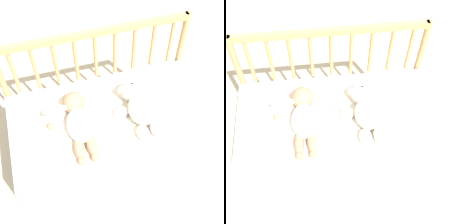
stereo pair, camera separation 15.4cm
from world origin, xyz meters
TOP-DOWN VIEW (x-y plane):
  - ground_plane at (0.00, 0.00)m, footprint 12.00×12.00m
  - crib_mattress at (0.00, 0.00)m, footprint 1.07×0.58m
  - crib_rail at (0.00, 0.31)m, footprint 1.07×0.04m
  - blanket at (-0.03, -0.03)m, footprint 0.81×0.49m
  - teddy_bear at (0.15, -0.00)m, footprint 0.27×0.36m
  - baby at (-0.18, -0.01)m, footprint 0.33×0.40m

SIDE VIEW (x-z plane):
  - ground_plane at x=0.00m, z-range 0.00..0.00m
  - crib_mattress at x=0.00m, z-range 0.00..0.53m
  - blanket at x=-0.03m, z-range 0.53..0.54m
  - baby at x=-0.18m, z-range 0.52..0.64m
  - teddy_bear at x=0.15m, z-range 0.52..0.65m
  - crib_rail at x=0.00m, z-range 0.17..1.03m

